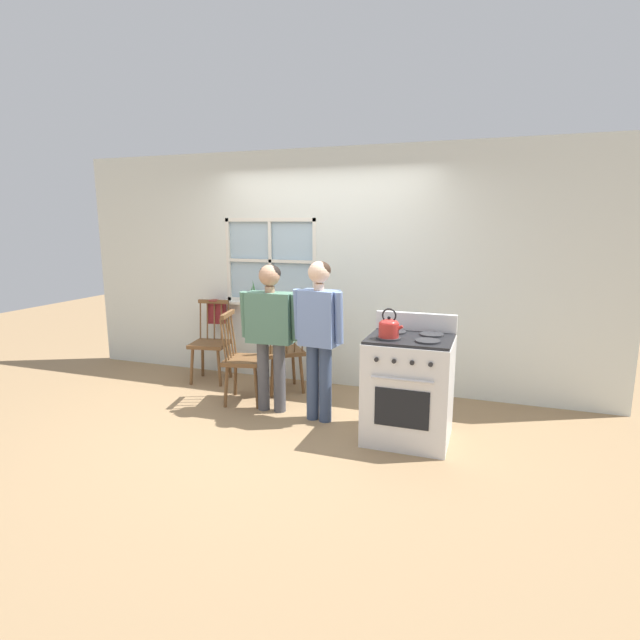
# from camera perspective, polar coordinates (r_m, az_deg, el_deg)

# --- Properties ---
(ground_plane) EXTENTS (16.00, 16.00, 0.00)m
(ground_plane) POSITION_cam_1_polar(r_m,az_deg,el_deg) (4.82, -4.92, -11.95)
(ground_plane) COLOR #937551
(wall_back) EXTENTS (6.40, 0.16, 2.70)m
(wall_back) POSITION_cam_1_polar(r_m,az_deg,el_deg) (5.76, 0.93, 5.69)
(wall_back) COLOR silver
(wall_back) RESTS_ON ground_plane
(chair_by_window) EXTENTS (0.48, 0.47, 0.97)m
(chair_by_window) POSITION_cam_1_polar(r_m,az_deg,el_deg) (6.12, -12.40, -2.70)
(chair_by_window) COLOR brown
(chair_by_window) RESTS_ON ground_plane
(chair_near_wall) EXTENTS (0.48, 0.50, 0.97)m
(chair_near_wall) POSITION_cam_1_polar(r_m,az_deg,el_deg) (5.34, -8.80, -4.59)
(chair_near_wall) COLOR brown
(chair_near_wall) RESTS_ON ground_plane
(chair_center_cluster) EXTENTS (0.58, 0.58, 0.97)m
(chair_center_cluster) POSITION_cam_1_polar(r_m,az_deg,el_deg) (5.62, -4.20, -3.69)
(chair_center_cluster) COLOR brown
(chair_center_cluster) RESTS_ON ground_plane
(person_elderly_left) EXTENTS (0.61, 0.23, 1.48)m
(person_elderly_left) POSITION_cam_1_polar(r_m,az_deg,el_deg) (4.95, -5.70, -0.34)
(person_elderly_left) COLOR #4C4C51
(person_elderly_left) RESTS_ON ground_plane
(person_teen_center) EXTENTS (0.51, 0.25, 1.54)m
(person_teen_center) POSITION_cam_1_polar(r_m,az_deg,el_deg) (4.67, -0.12, -0.72)
(person_teen_center) COLOR #384766
(person_teen_center) RESTS_ON ground_plane
(stove) EXTENTS (0.72, 0.68, 1.08)m
(stove) POSITION_cam_1_polar(r_m,az_deg,el_deg) (4.45, 10.11, -7.59)
(stove) COLOR silver
(stove) RESTS_ON ground_plane
(kettle) EXTENTS (0.21, 0.17, 0.25)m
(kettle) POSITION_cam_1_polar(r_m,az_deg,el_deg) (4.21, 7.89, -0.82)
(kettle) COLOR red
(kettle) RESTS_ON stove
(potted_plant) EXTENTS (0.12, 0.12, 0.28)m
(potted_plant) POSITION_cam_1_polar(r_m,az_deg,el_deg) (6.08, -7.70, 2.73)
(potted_plant) COLOR #42474C
(potted_plant) RESTS_ON wall_back
(handbag) EXTENTS (0.23, 0.21, 0.31)m
(handbag) POSITION_cam_1_polar(r_m,az_deg,el_deg) (6.26, -11.73, 0.86)
(handbag) COLOR maroon
(handbag) RESTS_ON chair_by_window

